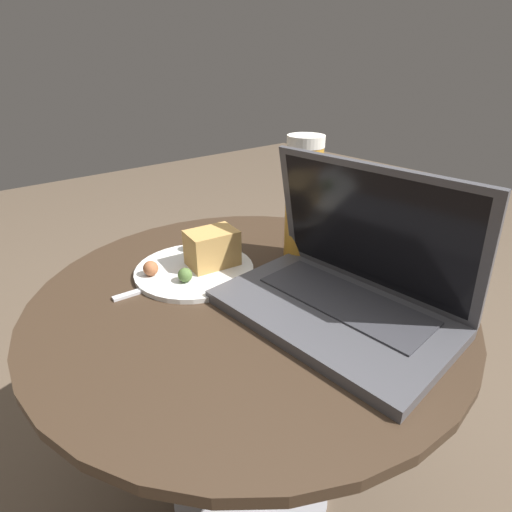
# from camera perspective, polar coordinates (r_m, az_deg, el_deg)

# --- Properties ---
(ground_plane) EXTENTS (6.00, 6.00, 0.00)m
(ground_plane) POSITION_cam_1_polar(r_m,az_deg,el_deg) (1.06, -0.75, -30.25)
(ground_plane) COLOR brown
(table) EXTENTS (0.72, 0.72, 0.53)m
(table) POSITION_cam_1_polar(r_m,az_deg,el_deg) (0.76, -0.92, -13.65)
(table) COLOR #9E9EA3
(table) RESTS_ON ground_plane
(laptop) EXTENTS (0.36, 0.24, 0.23)m
(laptop) POSITION_cam_1_polar(r_m,az_deg,el_deg) (0.62, 12.56, -4.03)
(laptop) COLOR #47474C
(laptop) RESTS_ON table
(beer_glass) EXTENTS (0.07, 0.07, 0.24)m
(beer_glass) POSITION_cam_1_polar(r_m,az_deg,el_deg) (0.76, 6.71, 7.94)
(beer_glass) COLOR gold
(beer_glass) RESTS_ON table
(snack_plate) EXTENTS (0.22, 0.22, 0.08)m
(snack_plate) POSITION_cam_1_polar(r_m,az_deg,el_deg) (0.75, -7.82, -0.49)
(snack_plate) COLOR silver
(snack_plate) RESTS_ON table
(fork) EXTENTS (0.03, 0.18, 0.00)m
(fork) POSITION_cam_1_polar(r_m,az_deg,el_deg) (0.72, -12.15, -3.59)
(fork) COLOR silver
(fork) RESTS_ON table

